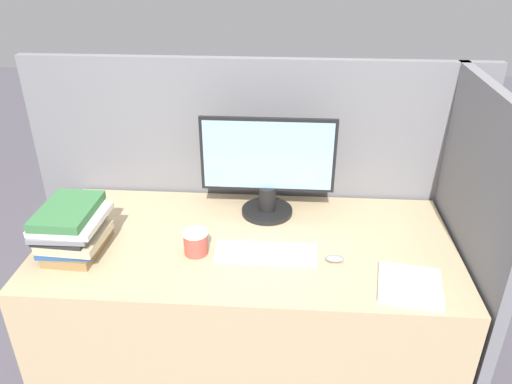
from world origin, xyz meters
TOP-DOWN VIEW (x-y plane):
  - cubicle_panel_rear at (0.00, 0.83)m, footprint 2.06×0.04m
  - cubicle_panel_right at (0.87, 0.42)m, footprint 0.04×0.85m
  - desk at (0.00, 0.39)m, footprint 1.66×0.79m
  - monitor at (0.07, 0.63)m, footprint 0.57×0.22m
  - keyboard at (0.08, 0.30)m, footprint 0.39×0.13m
  - mouse at (0.34, 0.28)m, footprint 0.07×0.04m
  - coffee_cup at (-0.19, 0.30)m, footprint 0.10×0.10m
  - book_stack at (-0.66, 0.28)m, footprint 0.25×0.29m
  - paper_pile at (0.60, 0.14)m, footprint 0.25×0.25m

SIDE VIEW (x-z plane):
  - desk at x=0.00m, z-range 0.00..0.77m
  - cubicle_panel_rear at x=0.00m, z-range 0.00..1.40m
  - cubicle_panel_right at x=0.87m, z-range 0.00..1.40m
  - paper_pile at x=0.60m, z-range 0.77..0.78m
  - keyboard at x=0.08m, z-range 0.77..0.79m
  - mouse at x=0.34m, z-range 0.77..0.79m
  - coffee_cup at x=-0.19m, z-range 0.77..0.86m
  - book_stack at x=-0.66m, z-range 0.77..0.96m
  - monitor at x=0.07m, z-range 0.76..1.20m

